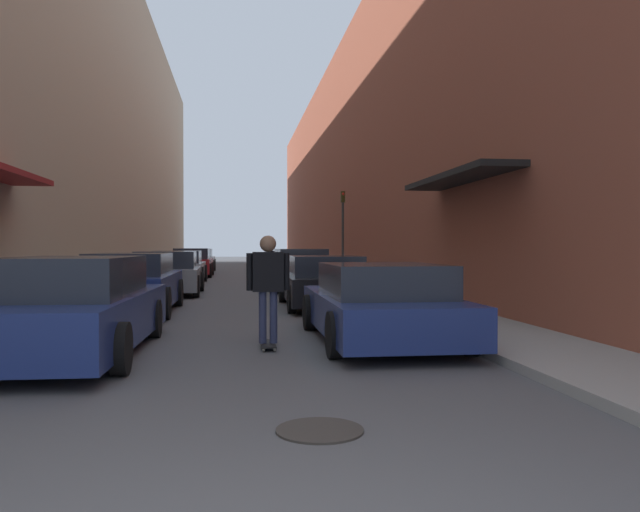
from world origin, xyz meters
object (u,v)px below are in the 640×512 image
at_px(parked_car_left_5, 197,261).
at_px(parked_car_right_1, 324,282).
at_px(parked_car_right_4, 280,264).
at_px(parked_car_left_1, 132,284).
at_px(parked_car_right_0, 380,304).
at_px(manhole_cover, 319,430).
at_px(parked_car_right_2, 300,271).
at_px(traffic_light, 343,225).
at_px(parked_car_left_4, 192,263).
at_px(parked_car_left_3, 178,268).
at_px(skateboarder, 268,279).
at_px(parked_car_left_2, 167,274).
at_px(parked_car_right_3, 287,266).
at_px(parked_car_left_0, 75,309).

relative_size(parked_car_left_5, parked_car_right_1, 1.01).
bearing_deg(parked_car_right_4, parked_car_left_1, -104.06).
distance_m(parked_car_left_5, parked_car_right_4, 6.39).
bearing_deg(parked_car_right_0, parked_car_left_1, 133.31).
bearing_deg(manhole_cover, parked_car_left_5, 95.24).
xyz_separation_m(parked_car_right_2, traffic_light, (2.20, 4.36, 1.67)).
xyz_separation_m(parked_car_left_1, parked_car_right_2, (4.36, 6.47, 0.02)).
xyz_separation_m(parked_car_left_4, parked_car_right_4, (4.33, 1.26, -0.07)).
bearing_deg(parked_car_left_3, manhole_cover, -81.78).
height_order(skateboarder, manhole_cover, skateboarder).
bearing_deg(parked_car_right_4, parked_car_left_2, -108.91).
height_order(parked_car_left_4, parked_car_right_0, parked_car_left_4).
distance_m(parked_car_right_1, traffic_light, 10.38).
bearing_deg(parked_car_left_5, parked_car_right_3, -66.91).
relative_size(parked_car_left_2, parked_car_left_5, 0.89).
distance_m(parked_car_left_2, parked_car_left_4, 11.37).
height_order(parked_car_right_0, parked_car_right_4, parked_car_right_4).
bearing_deg(parked_car_right_2, parked_car_left_4, 112.31).
xyz_separation_m(manhole_cover, traffic_light, (3.64, 20.04, 2.32)).
bearing_deg(skateboarder, parked_car_left_2, 103.69).
bearing_deg(parked_car_left_0, parked_car_left_1, 91.36).
xyz_separation_m(parked_car_left_0, traffic_light, (6.43, 16.21, 1.70)).
bearing_deg(parked_car_right_0, manhole_cover, -108.95).
relative_size(parked_car_right_0, skateboarder, 2.83).
distance_m(parked_car_left_1, parked_car_left_2, 5.34).
bearing_deg(parked_car_left_2, parked_car_right_2, 15.15).
xyz_separation_m(parked_car_left_1, parked_car_right_1, (4.37, 0.83, -0.04)).
xyz_separation_m(parked_car_left_5, parked_car_right_0, (4.45, -27.23, -0.08)).
height_order(parked_car_left_1, parked_car_right_1, parked_car_left_1).
height_order(parked_car_right_0, traffic_light, traffic_light).
bearing_deg(parked_car_left_2, parked_car_left_1, -91.85).
distance_m(parked_car_left_3, manhole_cover, 20.33).
xyz_separation_m(parked_car_right_4, traffic_light, (2.06, -7.13, 1.74)).
distance_m(parked_car_left_4, parked_car_right_4, 4.51).
relative_size(parked_car_left_1, parked_car_left_5, 1.03).
relative_size(parked_car_left_0, parked_car_right_1, 1.08).
bearing_deg(parked_car_right_0, parked_car_left_4, 101.33).
xyz_separation_m(skateboarder, manhole_cover, (0.20, -4.09, -0.99)).
xyz_separation_m(parked_car_left_1, parked_car_right_4, (4.50, 17.96, -0.05)).
bearing_deg(parked_car_right_0, traffic_light, 82.30).
height_order(parked_car_left_1, parked_car_right_2, parked_car_right_2).
height_order(parked_car_right_1, manhole_cover, parked_car_right_1).
xyz_separation_m(parked_car_left_2, skateboarder, (2.55, -10.45, 0.36)).
height_order(parked_car_left_1, parked_car_right_3, parked_car_left_1).
bearing_deg(parked_car_left_3, parked_car_left_2, -88.36).
bearing_deg(parked_car_left_5, parked_car_left_4, -88.46).
bearing_deg(parked_car_right_3, parked_car_right_1, -90.28).
height_order(parked_car_left_2, parked_car_right_2, parked_car_right_2).
bearing_deg(parked_car_left_0, parked_car_left_2, 89.76).
height_order(parked_car_left_1, parked_car_left_3, parked_car_left_1).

